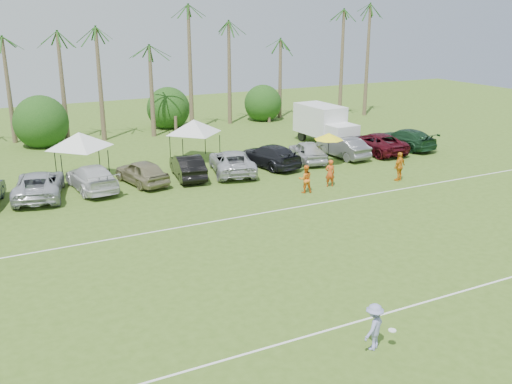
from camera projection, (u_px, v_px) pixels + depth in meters
name	position (u px, v px, depth m)	size (l,w,h in m)	color
ground	(384.00, 352.00, 18.99)	(120.00, 120.00, 0.00)	#41621D
field_lines	(270.00, 262.00, 25.79)	(80.00, 12.10, 0.01)	white
palm_tree_3	(1.00, 21.00, 44.78)	(2.40, 2.40, 11.90)	brown
palm_tree_4	(58.00, 53.00, 47.29)	(2.40, 2.40, 8.90)	brown
palm_tree_5	(105.00, 42.00, 48.74)	(2.40, 2.40, 9.90)	brown
palm_tree_6	(150.00, 30.00, 50.21)	(2.40, 2.40, 10.90)	brown
palm_tree_7	(192.00, 20.00, 51.67)	(2.40, 2.40, 11.90)	brown
palm_tree_8	(242.00, 48.00, 54.61)	(2.40, 2.40, 8.90)	brown
palm_tree_9	(288.00, 37.00, 56.50)	(2.40, 2.40, 9.90)	brown
palm_tree_10	(330.00, 28.00, 58.39)	(2.40, 2.40, 10.90)	brown
palm_tree_11	(362.00, 19.00, 59.86)	(2.40, 2.40, 11.90)	brown
bush_tree_1	(39.00, 121.00, 49.00)	(4.00, 4.00, 4.00)	brown
bush_tree_2	(172.00, 111.00, 54.17)	(4.00, 4.00, 4.00)	brown
bush_tree_3	(265.00, 103.00, 58.48)	(4.00, 4.00, 4.00)	brown
sideline_player_a	(330.00, 173.00, 36.70)	(0.65, 0.43, 1.78)	#D94C18
sideline_player_b	(305.00, 179.00, 35.44)	(0.86, 0.67, 1.76)	orange
sideline_player_c	(400.00, 166.00, 37.91)	(1.15, 0.48, 1.96)	orange
box_truck	(325.00, 124.00, 48.05)	(2.68, 6.41, 3.25)	white
canopy_tent_left	(79.00, 132.00, 37.78)	(4.58, 4.58, 3.71)	black
canopy_tent_right	(194.00, 120.00, 42.54)	(4.49, 4.49, 3.63)	black
market_umbrella	(329.00, 136.00, 41.46)	(2.15, 2.15, 2.39)	black
frisbee_player	(374.00, 327.00, 18.97)	(1.32, 1.03, 1.66)	#8D90C9
parked_car_2	(39.00, 184.00, 34.59)	(2.68, 5.80, 1.61)	#A7AAB1
parked_car_3	(92.00, 177.00, 36.03)	(2.26, 5.56, 1.61)	silver
parked_car_4	(142.00, 172.00, 37.25)	(1.90, 4.73, 1.61)	gray
parked_car_5	(188.00, 166.00, 38.61)	(1.71, 4.89, 1.61)	black
parked_car_6	(232.00, 162.00, 39.79)	(2.68, 5.80, 1.61)	#B3B4B9
parked_car_7	(269.00, 156.00, 41.47)	(2.26, 5.56, 1.61)	black
parked_car_8	(307.00, 151.00, 42.77)	(1.90, 4.73, 1.61)	#BCBCC1
parked_car_9	(343.00, 147.00, 44.08)	(1.71, 4.89, 1.61)	slate
parked_car_10	(375.00, 143.00, 45.51)	(2.68, 5.80, 1.61)	#490B15
parked_car_11	(405.00, 139.00, 46.98)	(2.26, 5.56, 1.61)	#183A1F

